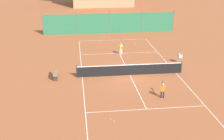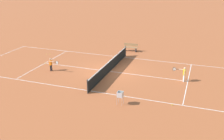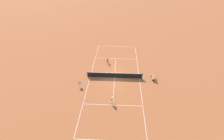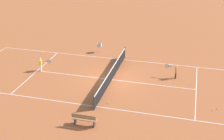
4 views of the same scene
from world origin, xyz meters
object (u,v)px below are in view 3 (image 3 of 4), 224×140
(tennis_ball_alley_right, at_px, (92,123))
(tennis_ball_near_corner, at_px, (124,135))
(player_far_baseline, at_px, (112,99))
(tennis_ball_by_net_left, at_px, (128,55))
(tennis_net, at_px, (115,75))
(tennis_ball_mid_court, at_px, (129,56))
(courtside_bench, at_px, (153,77))
(player_near_baseline, at_px, (107,60))
(tennis_ball_by_net_right, at_px, (116,59))
(tennis_ball_service_box, at_px, (82,100))
(ball_hopper, at_px, (80,83))
(tennis_ball_far_corner, at_px, (135,76))

(tennis_ball_alley_right, height_order, tennis_ball_near_corner, same)
(player_far_baseline, height_order, tennis_ball_by_net_left, player_far_baseline)
(tennis_net, xyz_separation_m, tennis_ball_mid_court, (-2.59, -7.49, -0.47))
(courtside_bench, bearing_deg, tennis_ball_alley_right, 47.96)
(tennis_ball_alley_right, xyz_separation_m, courtside_bench, (-8.69, -9.64, 0.42))
(player_near_baseline, bearing_deg, player_far_baseline, 97.54)
(tennis_net, relative_size, tennis_ball_by_net_right, 139.09)
(tennis_ball_by_net_left, height_order, tennis_ball_service_box, same)
(tennis_ball_mid_court, bearing_deg, tennis_ball_near_corner, 86.81)
(tennis_ball_mid_court, height_order, tennis_ball_alley_right, same)
(tennis_ball_alley_right, height_order, ball_hopper, ball_hopper)
(tennis_ball_by_net_right, bearing_deg, tennis_ball_mid_court, -156.24)
(player_far_baseline, bearing_deg, tennis_net, -91.11)
(tennis_ball_alley_right, bearing_deg, courtside_bench, -132.04)
(tennis_ball_service_box, distance_m, tennis_ball_by_net_right, 12.81)
(tennis_ball_alley_right, xyz_separation_m, tennis_ball_near_corner, (-3.90, 1.45, 0.00))
(tennis_ball_alley_right, distance_m, courtside_bench, 12.99)
(tennis_ball_service_box, bearing_deg, tennis_ball_mid_court, -117.55)
(tennis_ball_service_box, bearing_deg, ball_hopper, -72.87)
(tennis_ball_mid_court, height_order, tennis_ball_service_box, same)
(player_near_baseline, bearing_deg, tennis_net, 108.07)
(tennis_net, distance_m, tennis_ball_near_corner, 11.22)
(tennis_net, distance_m, tennis_ball_by_net_left, 8.16)
(ball_hopper, xyz_separation_m, courtside_bench, (-11.65, -2.59, -0.21))
(tennis_net, distance_m, tennis_ball_service_box, 7.23)
(player_far_baseline, relative_size, ball_hopper, 1.30)
(tennis_net, distance_m, player_far_baseline, 6.03)
(player_near_baseline, bearing_deg, tennis_ball_mid_court, -146.16)
(player_near_baseline, height_order, ball_hopper, player_near_baseline)
(tennis_ball_mid_court, distance_m, courtside_bench, 8.41)
(tennis_ball_mid_court, bearing_deg, ball_hopper, 51.99)
(player_far_baseline, bearing_deg, ball_hopper, -33.43)
(tennis_net, relative_size, tennis_ball_alley_right, 139.09)
(tennis_ball_service_box, bearing_deg, tennis_net, -126.87)
(tennis_ball_alley_right, bearing_deg, tennis_ball_near_corner, 159.68)
(ball_hopper, bearing_deg, player_far_baseline, 146.57)
(tennis_ball_service_box, height_order, tennis_ball_alley_right, same)
(ball_hopper, bearing_deg, tennis_ball_near_corner, 128.90)
(tennis_ball_by_net_left, height_order, ball_hopper, ball_hopper)
(tennis_net, xyz_separation_m, player_near_baseline, (1.54, -4.72, 0.16))
(tennis_ball_mid_court, bearing_deg, tennis_ball_alley_right, 73.94)
(player_near_baseline, relative_size, tennis_ball_near_corner, 16.94)
(tennis_net, height_order, tennis_ball_alley_right, tennis_net)
(tennis_net, xyz_separation_m, courtside_bench, (-6.34, 0.02, -0.05))
(tennis_ball_near_corner, bearing_deg, tennis_ball_by_net_left, -92.50)
(tennis_ball_mid_court, xyz_separation_m, tennis_ball_by_net_left, (0.21, -0.30, 0.00))
(tennis_ball_far_corner, bearing_deg, tennis_net, 10.61)
(tennis_ball_far_corner, relative_size, courtside_bench, 0.04)
(player_near_baseline, xyz_separation_m, tennis_ball_by_net_right, (-1.46, -1.59, -0.62))
(tennis_ball_by_net_left, distance_m, ball_hopper, 12.94)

